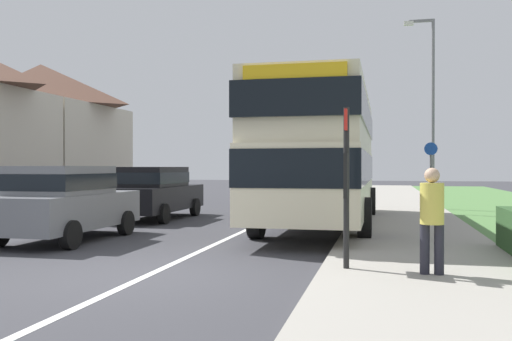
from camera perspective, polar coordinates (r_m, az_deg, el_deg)
ground_plane at (r=9.02m, az=-10.78°, el=-10.39°), size 120.00×120.00×0.00m
lane_marking_centre at (r=16.58m, az=0.44°, el=-5.43°), size 0.14×60.00×0.01m
pavement_near_side at (r=14.22m, az=15.49°, el=-6.19°), size 3.20×68.00×0.12m
double_decker_bus at (r=15.68m, az=6.82°, el=2.06°), size 2.80×10.35×3.70m
parked_car_grey at (r=13.38m, az=-18.92°, el=-2.87°), size 1.90×4.02×1.70m
parked_car_black at (r=18.15m, az=-10.46°, el=-2.03°), size 1.99×4.52×1.68m
pedestrian_at_stop at (r=8.52m, az=17.53°, el=-4.41°), size 0.34×0.34×1.67m
bus_stop_sign at (r=8.70m, az=9.22°, el=-0.57°), size 0.09×0.52×2.60m
cycle_route_sign at (r=20.04m, az=17.43°, el=-0.36°), size 0.44×0.08×2.52m
street_lamp_mid at (r=22.36m, az=17.36°, el=6.82°), size 1.14×0.20×7.29m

